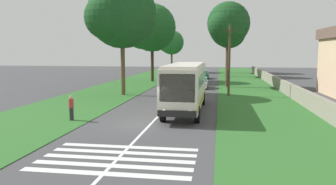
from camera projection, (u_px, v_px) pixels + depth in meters
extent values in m
plane|color=#424244|center=(150.00, 125.00, 21.06)|extent=(160.00, 160.00, 0.00)
cube|color=#2D6628|center=(106.00, 93.00, 37.01)|extent=(120.00, 8.00, 0.04)
cube|color=#2D6628|center=(256.00, 96.00, 34.51)|extent=(120.00, 8.00, 0.04)
cube|color=silver|center=(178.00, 95.00, 35.77)|extent=(110.00, 0.16, 0.01)
cube|color=silver|center=(186.00, 85.00, 25.57)|extent=(11.00, 2.50, 2.90)
cube|color=slate|center=(187.00, 78.00, 25.80)|extent=(9.68, 2.54, 0.85)
cube|color=slate|center=(177.00, 88.00, 20.17)|extent=(0.08, 2.20, 1.74)
cube|color=#B29E19|center=(186.00, 98.00, 25.69)|extent=(10.78, 2.53, 0.36)
cube|color=silver|center=(186.00, 65.00, 25.38)|extent=(10.56, 2.30, 0.18)
cube|color=black|center=(177.00, 114.00, 20.25)|extent=(0.16, 2.40, 0.40)
sphere|color=#F2EDCC|center=(164.00, 111.00, 20.41)|extent=(0.24, 0.24, 0.24)
sphere|color=#F2EDCC|center=(190.00, 112.00, 20.17)|extent=(0.24, 0.24, 0.24)
cylinder|color=black|center=(163.00, 113.00, 22.11)|extent=(1.10, 0.32, 1.10)
cylinder|color=black|center=(177.00, 98.00, 29.36)|extent=(1.10, 0.32, 1.10)
cylinder|color=black|center=(197.00, 114.00, 21.76)|extent=(1.10, 0.32, 1.10)
cylinder|color=black|center=(203.00, 99.00, 29.01)|extent=(1.10, 0.32, 1.10)
cube|color=silver|center=(104.00, 174.00, 12.71)|extent=(0.45, 6.80, 0.01)
cube|color=silver|center=(111.00, 166.00, 13.59)|extent=(0.45, 6.80, 0.01)
cube|color=silver|center=(118.00, 159.00, 14.48)|extent=(0.45, 6.80, 0.01)
cube|color=silver|center=(124.00, 152.00, 15.36)|extent=(0.45, 6.80, 0.01)
cube|color=silver|center=(129.00, 147.00, 16.24)|extent=(0.45, 6.80, 0.01)
cube|color=silver|center=(201.00, 84.00, 42.30)|extent=(4.30, 1.75, 0.70)
cube|color=slate|center=(201.00, 79.00, 42.13)|extent=(2.00, 1.61, 0.55)
cylinder|color=black|center=(194.00, 87.00, 41.12)|extent=(0.64, 0.22, 0.64)
cylinder|color=black|center=(195.00, 84.00, 43.77)|extent=(0.64, 0.22, 0.64)
cylinder|color=black|center=(206.00, 87.00, 40.89)|extent=(0.64, 0.22, 0.64)
cylinder|color=black|center=(207.00, 85.00, 43.53)|extent=(0.64, 0.22, 0.64)
cube|color=#145933|center=(176.00, 79.00, 49.37)|extent=(4.30, 1.75, 0.70)
cube|color=slate|center=(176.00, 75.00, 49.19)|extent=(2.00, 1.61, 0.55)
cylinder|color=black|center=(169.00, 81.00, 48.19)|extent=(0.64, 0.22, 0.64)
cylinder|color=black|center=(172.00, 80.00, 50.84)|extent=(0.64, 0.22, 0.64)
cylinder|color=black|center=(180.00, 82.00, 47.95)|extent=(0.64, 0.22, 0.64)
cylinder|color=black|center=(182.00, 80.00, 50.60)|extent=(0.64, 0.22, 0.64)
cube|color=#145933|center=(203.00, 76.00, 57.20)|extent=(4.30, 1.75, 0.70)
cube|color=slate|center=(203.00, 72.00, 57.03)|extent=(2.00, 1.61, 0.55)
cylinder|color=black|center=(198.00, 77.00, 56.02)|extent=(0.64, 0.22, 0.64)
cylinder|color=black|center=(199.00, 76.00, 58.67)|extent=(0.64, 0.22, 0.64)
cylinder|color=black|center=(208.00, 77.00, 55.78)|extent=(0.64, 0.22, 0.64)
cylinder|color=black|center=(208.00, 76.00, 58.43)|extent=(0.64, 0.22, 0.64)
cube|color=teal|center=(188.00, 67.00, 66.27)|extent=(6.00, 2.10, 2.10)
cube|color=slate|center=(188.00, 65.00, 66.42)|extent=(5.04, 2.13, 0.70)
cube|color=slate|center=(187.00, 67.00, 63.33)|extent=(0.06, 1.76, 1.18)
cylinder|color=black|center=(183.00, 73.00, 64.69)|extent=(0.76, 0.24, 0.76)
cylinder|color=black|center=(185.00, 72.00, 68.41)|extent=(0.76, 0.24, 0.76)
cylinder|color=black|center=(192.00, 74.00, 64.40)|extent=(0.76, 0.24, 0.76)
cylinder|color=black|center=(194.00, 72.00, 68.12)|extent=(0.76, 0.24, 0.76)
cylinder|color=brown|center=(172.00, 61.00, 74.34)|extent=(0.41, 0.41, 5.13)
sphere|color=#286B2D|center=(172.00, 42.00, 73.84)|extent=(5.42, 5.42, 5.42)
sphere|color=#286B2D|center=(173.00, 44.00, 75.48)|extent=(3.40, 3.40, 3.40)
sphere|color=#286B2D|center=(167.00, 44.00, 72.68)|extent=(3.68, 3.68, 3.68)
cylinder|color=#3D2D1E|center=(152.00, 61.00, 51.46)|extent=(0.47, 0.47, 6.23)
sphere|color=#1E5623|center=(152.00, 28.00, 50.82)|extent=(7.35, 7.35, 7.35)
sphere|color=#1E5623|center=(155.00, 32.00, 53.05)|extent=(4.38, 4.38, 4.38)
sphere|color=#1E5623|center=(142.00, 31.00, 49.26)|extent=(5.51, 5.51, 5.51)
cylinder|color=brown|center=(123.00, 64.00, 35.21)|extent=(0.45, 0.45, 6.56)
sphere|color=#19471E|center=(122.00, 14.00, 34.56)|extent=(7.25, 7.25, 7.25)
sphere|color=#19471E|center=(128.00, 21.00, 36.76)|extent=(4.28, 4.28, 4.28)
sphere|color=#19471E|center=(106.00, 17.00, 33.02)|extent=(4.44, 4.44, 4.44)
cylinder|color=#4C3826|center=(229.00, 57.00, 72.29)|extent=(0.51, 0.51, 6.91)
sphere|color=#19471E|center=(229.00, 32.00, 71.62)|extent=(7.20, 7.20, 7.20)
sphere|color=#19471E|center=(229.00, 35.00, 73.80)|extent=(4.28, 4.28, 4.28)
sphere|color=#19471E|center=(224.00, 34.00, 70.08)|extent=(5.23, 5.23, 5.23)
cylinder|color=#4C3826|center=(228.00, 61.00, 43.21)|extent=(0.48, 0.48, 6.72)
sphere|color=#19471E|center=(229.00, 23.00, 42.61)|extent=(5.50, 5.50, 5.50)
sphere|color=#19471E|center=(228.00, 27.00, 44.28)|extent=(3.73, 3.73, 3.73)
sphere|color=#19471E|center=(222.00, 26.00, 41.43)|extent=(3.58, 3.58, 3.58)
cylinder|color=#3D2D1E|center=(227.00, 58.00, 61.07)|extent=(0.50, 0.50, 6.85)
sphere|color=#1E5623|center=(228.00, 29.00, 60.43)|extent=(6.48, 6.48, 6.48)
sphere|color=#1E5623|center=(227.00, 33.00, 62.39)|extent=(4.31, 4.31, 4.31)
sphere|color=#1E5623|center=(222.00, 32.00, 59.05)|extent=(4.38, 4.38, 4.38)
cylinder|color=#473828|center=(229.00, 61.00, 34.52)|extent=(0.24, 0.24, 7.37)
cube|color=#3D3326|center=(230.00, 31.00, 34.14)|extent=(0.12, 1.40, 0.12)
cube|color=gray|center=(282.00, 85.00, 38.81)|extent=(70.00, 0.40, 1.35)
cylinder|color=#26262D|center=(72.00, 114.00, 22.34)|extent=(0.28, 0.28, 0.85)
cylinder|color=#B23333|center=(71.00, 103.00, 22.25)|extent=(0.34, 0.34, 0.60)
sphere|color=tan|center=(71.00, 97.00, 22.20)|extent=(0.24, 0.24, 0.24)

